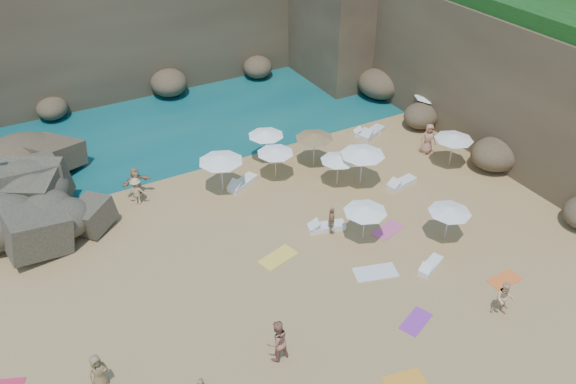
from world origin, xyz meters
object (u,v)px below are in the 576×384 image
rock_outcrop (16,232)px  person_stand_2 (137,191)px  parasol_1 (266,133)px  person_stand_5 (136,182)px  parasol_2 (338,158)px  person_stand_4 (428,139)px  person_stand_3 (332,220)px  lounger_0 (243,183)px  parasol_0 (221,158)px  person_stand_1 (277,341)px

rock_outcrop → person_stand_2: bearing=-5.4°
parasol_1 → person_stand_5: parasol_1 is taller
person_stand_2 → person_stand_5: (0.22, 0.78, 0.05)m
parasol_2 → person_stand_4: (6.57, 0.28, -0.75)m
person_stand_3 → person_stand_4: (9.13, 3.67, 0.23)m
rock_outcrop → person_stand_2: 6.03m
lounger_0 → person_stand_3: (2.02, -5.81, 0.57)m
person_stand_2 → person_stand_4: person_stand_4 is taller
person_stand_4 → person_stand_5: person_stand_4 is taller
rock_outcrop → person_stand_4: 22.93m
lounger_0 → person_stand_3: bearing=-97.3°
rock_outcrop → parasol_1: size_ratio=3.71×
rock_outcrop → person_stand_3: size_ratio=5.34×
parasol_1 → person_stand_2: (-7.86, -0.64, -1.03)m
person_stand_2 → person_stand_4: bearing=-160.0°
lounger_0 → rock_outcrop: bearing=145.2°
parasol_0 → person_stand_1: bearing=-103.4°
person_stand_3 → person_stand_5: size_ratio=0.87×
person_stand_1 → person_stand_2: person_stand_1 is taller
lounger_0 → person_stand_2: (-5.49, 1.12, 0.62)m
lounger_0 → person_stand_5: bearing=133.8°
person_stand_2 → parasol_0: bearing=-163.0°
parasol_0 → parasol_1: bearing=26.2°
parasol_0 → parasol_1: size_ratio=1.15×
person_stand_5 → lounger_0: bearing=-23.0°
person_stand_1 → parasol_1: bearing=-121.7°
person_stand_1 → person_stand_4: person_stand_4 is taller
person_stand_5 → rock_outcrop: bearing=178.8°
person_stand_3 → rock_outcrop: bearing=88.1°
parasol_0 → person_stand_3: parasol_0 is taller
parasol_2 → person_stand_2: bearing=160.7°
rock_outcrop → person_stand_3: rock_outcrop is taller
parasol_0 → person_stand_4: size_ratio=1.26×
person_stand_2 → person_stand_5: 0.81m
rock_outcrop → person_stand_5: bearing=2.0°
person_stand_3 → person_stand_5: bearing=70.6°
parasol_0 → person_stand_2: 4.65m
person_stand_1 → person_stand_5: size_ratio=1.12×
parasol_0 → person_stand_5: (-4.11, 1.87, -1.24)m
parasol_0 → parasol_2: 6.25m
parasol_1 → person_stand_2: bearing=-175.3°
rock_outcrop → person_stand_5: (6.17, 0.22, 0.83)m
person_stand_3 → person_stand_5: (-7.29, 7.71, 0.11)m
parasol_2 → lounger_0: bearing=152.2°
lounger_0 → parasol_0: bearing=152.3°
person_stand_2 → person_stand_3: bearing=168.4°
person_stand_3 → lounger_0: bearing=46.4°
person_stand_4 → parasol_2: bearing=-152.5°
person_stand_1 → person_stand_3: bearing=-143.4°
rock_outcrop → person_stand_1: size_ratio=4.14×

